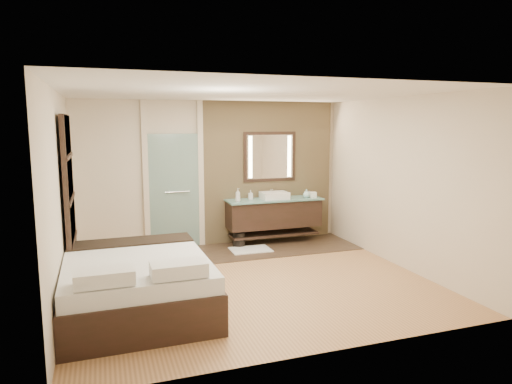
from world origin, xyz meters
name	(u,v)px	position (x,y,z in m)	size (l,w,h in m)	color
floor	(251,281)	(0.00, 0.00, 0.00)	(5.00, 5.00, 0.00)	#9B6A41
tile_strip	(255,249)	(0.60, 1.60, 0.01)	(3.80, 1.30, 0.01)	#32241B
stone_wall	(269,172)	(1.10, 2.21, 1.35)	(2.60, 0.08, 2.70)	tan
vanity	(274,213)	(1.10, 1.92, 0.58)	(1.85, 0.55, 0.88)	black
mirror_unit	(270,157)	(1.10, 2.16, 1.65)	(1.06, 0.04, 0.96)	black
frosted_door	(174,187)	(-0.75, 2.20, 1.14)	(1.10, 0.12, 2.70)	silver
shoji_partition	(70,202)	(-2.43, 0.60, 1.21)	(0.06, 1.20, 2.40)	black
bed	(137,284)	(-1.65, -0.56, 0.34)	(1.73, 2.16, 0.82)	black
bath_mat	(250,250)	(0.50, 1.54, 0.02)	(0.72, 0.50, 0.02)	white
waste_bin	(239,240)	(0.37, 1.85, 0.14)	(0.22, 0.22, 0.28)	black
tissue_box	(313,195)	(1.88, 1.85, 0.92)	(0.12, 0.12, 0.10)	white
soap_bottle_a	(238,195)	(0.35, 1.82, 0.99)	(0.09, 0.10, 0.24)	silver
soap_bottle_b	(251,195)	(0.65, 1.99, 0.95)	(0.08, 0.08, 0.18)	#B2B2B2
soap_bottle_c	(306,193)	(1.74, 1.85, 0.95)	(0.13, 0.13, 0.16)	#ACD8D7
cup	(307,194)	(1.82, 1.97, 0.91)	(0.12, 0.12, 0.10)	silver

